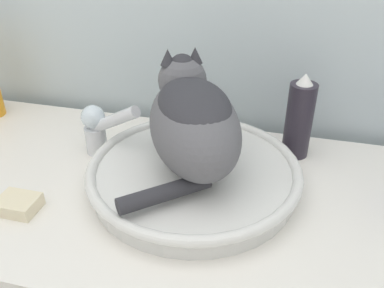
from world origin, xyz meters
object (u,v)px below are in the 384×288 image
(cat, at_px, (192,118))
(faucet, at_px, (99,126))
(hairspray_can_black, at_px, (299,119))
(soap_bar, at_px, (18,204))

(cat, distance_m, faucet, 0.23)
(cat, xyz_separation_m, hairspray_can_black, (0.18, 0.15, -0.05))
(hairspray_can_black, relative_size, soap_bar, 2.61)
(faucet, bearing_deg, hairspray_can_black, 29.83)
(soap_bar, bearing_deg, hairspray_can_black, 33.74)
(cat, xyz_separation_m, soap_bar, (-0.27, -0.15, -0.12))
(cat, bearing_deg, hairspray_can_black, -77.57)
(cat, distance_m, soap_bar, 0.34)
(faucet, relative_size, hairspray_can_black, 0.79)
(cat, relative_size, hairspray_can_black, 1.81)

